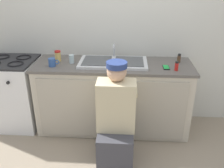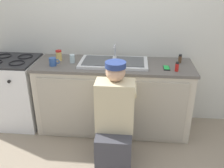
% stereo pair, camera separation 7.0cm
% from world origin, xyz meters
% --- Properties ---
extents(ground_plane, '(12.00, 12.00, 0.00)m').
position_xyz_m(ground_plane, '(0.00, 0.00, 0.00)').
color(ground_plane, gray).
extents(back_wall, '(6.00, 0.10, 2.50)m').
position_xyz_m(back_wall, '(0.00, 0.65, 1.25)').
color(back_wall, silver).
rests_on(back_wall, ground_plane).
extents(counter_cabinet, '(1.84, 0.62, 0.84)m').
position_xyz_m(counter_cabinet, '(0.00, 0.29, 0.42)').
color(counter_cabinet, beige).
rests_on(counter_cabinet, ground_plane).
extents(countertop, '(1.88, 0.62, 0.03)m').
position_xyz_m(countertop, '(0.00, 0.30, 0.86)').
color(countertop, '#5B5651').
rests_on(countertop, counter_cabinet).
extents(sink_double_basin, '(0.80, 0.44, 0.19)m').
position_xyz_m(sink_double_basin, '(0.00, 0.30, 0.89)').
color(sink_double_basin, silver).
rests_on(sink_double_basin, countertop).
extents(stove_range, '(0.62, 0.62, 0.89)m').
position_xyz_m(stove_range, '(-1.27, 0.30, 0.44)').
color(stove_range, white).
rests_on(stove_range, ground_plane).
extents(plumber_person, '(0.42, 0.61, 1.10)m').
position_xyz_m(plumber_person, '(0.07, -0.35, 0.46)').
color(plumber_person, '#3F3F47').
rests_on(plumber_person, ground_plane).
extents(condiment_jar, '(0.07, 0.07, 0.13)m').
position_xyz_m(condiment_jar, '(-0.67, 0.35, 0.94)').
color(condiment_jar, '#DBB760').
rests_on(condiment_jar, countertop).
extents(spice_bottle_pepper, '(0.04, 0.04, 0.10)m').
position_xyz_m(spice_bottle_pepper, '(0.78, 0.40, 0.92)').
color(spice_bottle_pepper, '#513823').
rests_on(spice_bottle_pepper, countertop).
extents(spice_bottle_red, '(0.04, 0.04, 0.10)m').
position_xyz_m(spice_bottle_red, '(0.71, 0.13, 0.92)').
color(spice_bottle_red, red).
rests_on(spice_bottle_red, countertop).
extents(coffee_mug, '(0.13, 0.08, 0.09)m').
position_xyz_m(coffee_mug, '(-0.69, 0.17, 0.92)').
color(coffee_mug, '#335699').
rests_on(coffee_mug, countertop).
extents(cell_phone, '(0.07, 0.14, 0.01)m').
position_xyz_m(cell_phone, '(0.61, 0.20, 0.88)').
color(cell_phone, black).
rests_on(cell_phone, countertop).
extents(water_glass, '(0.06, 0.06, 0.10)m').
position_xyz_m(water_glass, '(-0.49, 0.29, 0.92)').
color(water_glass, '#ADC6CC').
rests_on(water_glass, countertop).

